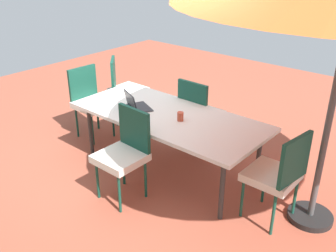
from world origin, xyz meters
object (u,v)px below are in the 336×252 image
Objects in this scene: chair_southeast at (124,87)px; chair_south at (199,111)px; chair_north at (125,150)px; laptop at (136,105)px; chair_west at (278,173)px; dining_table at (168,118)px; chair_east at (90,99)px; cup at (180,116)px.

chair_southeast is 1.00× the size of chair_south.
chair_north is 0.72m from laptop.
chair_north is (1.40, 0.64, 0.00)m from chair_west.
dining_table is 1.60m from chair_southeast.
chair_south reaches higher than dining_table.
chair_east is at bearing 16.83° from laptop.
chair_west is 1.80m from laptop.
chair_southeast reaches higher than cup.
dining_table is 0.70m from chair_north.
laptop is 4.02× the size of cup.
chair_southeast is 2.93m from chair_west.
chair_south reaches higher than cup.
chair_south is 0.76m from cup.
laptop is 0.60m from cup.
chair_southeast is (0.02, -0.65, 0.00)m from chair_east.
chair_east is at bearing -1.86° from cup.
chair_south is at bearing -135.78° from chair_southeast.
chair_southeast is 1.41m from chair_south.
cup reaches higher than dining_table.
chair_west is (-2.84, 0.72, 0.00)m from chair_southeast.
chair_west is at bearing 27.43° from chair_north.
chair_east and chair_west have the same top height.
chair_southeast is at bearing -12.65° from laptop.
chair_south is (1.43, -0.69, 0.00)m from chair_west.
chair_southeast is (1.44, -0.67, -0.14)m from dining_table.
chair_south is at bearing -62.84° from chair_east.
laptop is (-1.03, 0.13, 0.23)m from chair_east.
chair_west and chair_north have the same top height.
cup is at bearing 169.62° from dining_table.
cup is at bearing -82.53° from chair_west.
chair_west and chair_south have the same top height.
cup is (-0.22, -0.65, 0.23)m from chair_north.
chair_southeast is at bearing 4.41° from chair_east.
dining_table is 1.40m from chair_west.
chair_north and chair_south have the same top height.
chair_north is at bearing -57.60° from chair_west.
dining_table is 23.42× the size of cup.
chair_south is 0.87m from laptop.
laptop is at bearing -94.46° from chair_east.
dining_table is at bearing 92.39° from chair_north.
cup is at bearing -158.04° from chair_southeast.
chair_west is 2.50× the size of laptop.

